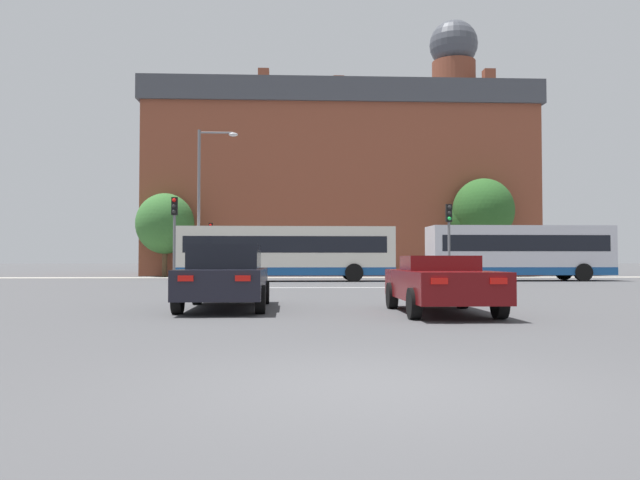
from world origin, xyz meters
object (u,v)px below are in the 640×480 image
bus_crossing_trailing (519,252)px  street_lamp_junction (205,190)px  car_roadster_right (440,283)px  traffic_light_near_left (174,226)px  traffic_light_near_right (449,231)px  bus_crossing_lead (286,252)px  pedestrian_waiting (248,264)px  traffic_light_far_left (211,241)px  car_saloon_left (226,277)px

bus_crossing_trailing → street_lamp_junction: street_lamp_junction is taller
car_roadster_right → traffic_light_near_left: (-8.57, 14.15, 2.02)m
car_roadster_right → traffic_light_near_right: traffic_light_near_right is taller
bus_crossing_lead → street_lamp_junction: (-4.47, -0.45, 3.42)m
bus_crossing_lead → pedestrian_waiting: bus_crossing_lead is taller
bus_crossing_trailing → traffic_light_far_left: size_ratio=2.83×
traffic_light_near_left → pedestrian_waiting: (2.30, 14.58, -1.77)m
pedestrian_waiting → street_lamp_junction: bearing=-135.4°
bus_crossing_lead → pedestrian_waiting: bearing=-161.0°
car_saloon_left → pedestrian_waiting: pedestrian_waiting is taller
bus_crossing_lead → bus_crossing_trailing: bearing=90.7°
street_lamp_junction → bus_crossing_lead: bearing=5.7°
car_roadster_right → bus_crossing_trailing: (9.70, 21.33, 1.00)m
car_saloon_left → street_lamp_junction: size_ratio=0.58×
traffic_light_far_left → traffic_light_near_left: size_ratio=0.91×
bus_crossing_trailing → bus_crossing_lead: bearing=-89.3°
car_saloon_left → traffic_light_near_left: 13.26m
car_saloon_left → traffic_light_far_left: bearing=97.7°
traffic_light_near_left → car_saloon_left: bearing=-74.0°
bus_crossing_lead → traffic_light_far_left: 8.15m
traffic_light_far_left → traffic_light_near_right: size_ratio=0.98×
traffic_light_near_left → pedestrian_waiting: bearing=81.0°
car_saloon_left → car_roadster_right: car_saloon_left is taller
bus_crossing_trailing → traffic_light_near_left: traffic_light_near_left is taller
traffic_light_near_left → bus_crossing_lead: bearing=55.0°
traffic_light_near_left → street_lamp_junction: (0.44, 6.57, 2.35)m
bus_crossing_lead → traffic_light_near_left: traffic_light_near_left is taller
traffic_light_near_right → street_lamp_junction: size_ratio=0.44×
traffic_light_far_left → street_lamp_junction: bearing=-85.4°
pedestrian_waiting → traffic_light_near_right: bearing=-88.2°
bus_crossing_lead → pedestrian_waiting: size_ratio=7.53×
car_saloon_left → bus_crossing_lead: 19.69m
bus_crossing_lead → bus_crossing_trailing: bus_crossing_trailing is taller
bus_crossing_lead → traffic_light_near_left: 8.63m
car_saloon_left → bus_crossing_lead: (1.30, 19.63, 0.84)m
pedestrian_waiting → car_saloon_left: bearing=-119.6°
traffic_light_far_left → pedestrian_waiting: (2.41, 1.21, -1.54)m
traffic_light_near_left → street_lamp_junction: bearing=86.1°
traffic_light_far_left → traffic_light_near_left: 13.38m
bus_crossing_lead → bus_crossing_trailing: 13.36m
car_roadster_right → traffic_light_far_left: size_ratio=1.26×
car_roadster_right → bus_crossing_lead: 21.50m
car_saloon_left → street_lamp_junction: (-3.17, 19.18, 4.26)m
bus_crossing_lead → pedestrian_waiting: 8.04m
bus_crossing_lead → traffic_light_near_right: (7.44, -7.22, 0.89)m
traffic_light_near_left → traffic_light_near_right: 12.35m
bus_crossing_lead → traffic_light_near_right: 10.41m
bus_crossing_trailing → pedestrian_waiting: bus_crossing_trailing is taller
traffic_light_near_right → traffic_light_far_left: bearing=132.5°
car_roadster_right → street_lamp_junction: bearing=111.6°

